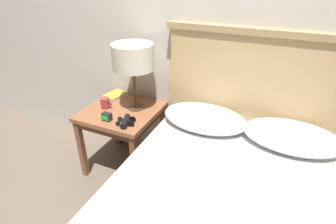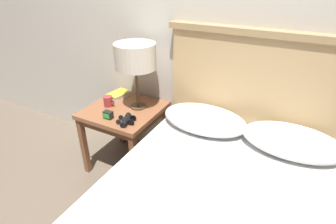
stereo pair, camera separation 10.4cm
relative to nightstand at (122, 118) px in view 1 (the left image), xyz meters
The scene contains 8 objects.
wall_back 1.00m from the nightstand, 32.91° to the left, with size 8.00×0.06×2.60m.
nightstand is the anchor object (origin of this frame).
bed 1.13m from the nightstand, 28.78° to the right, with size 1.33×1.80×1.25m.
table_lamp 0.52m from the nightstand, 36.18° to the left, with size 0.32×0.32×0.53m.
book_on_nightstand 0.25m from the nightstand, 137.38° to the left, with size 0.16×0.21×0.04m.
binoculars_pair 0.26m from the nightstand, 49.18° to the right, with size 0.16×0.16×0.05m.
coffee_mug 0.18m from the nightstand, 169.77° to the right, with size 0.10×0.08×0.08m.
alarm_clock 0.22m from the nightstand, 90.75° to the right, with size 0.07×0.05×0.06m.
Camera 1 is at (0.62, -0.94, 1.59)m, focal length 28.00 mm.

